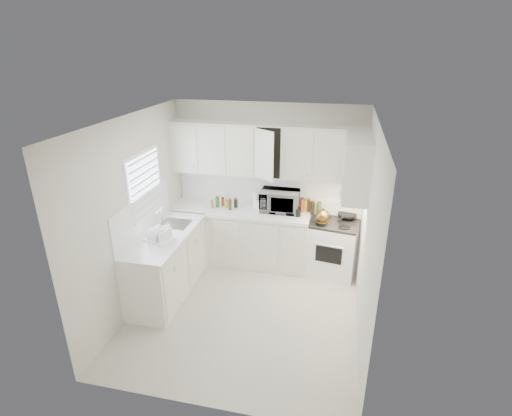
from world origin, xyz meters
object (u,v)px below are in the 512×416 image
(stove, at_px, (333,241))
(tea_kettle, at_px, (323,215))
(microwave, at_px, (280,199))
(utensil_crock, at_px, (298,206))
(rice_cooker, at_px, (262,204))
(dish_rack, at_px, (159,234))

(stove, relative_size, tea_kettle, 4.52)
(stove, height_order, tea_kettle, tea_kettle)
(tea_kettle, xyz_separation_m, microwave, (-0.69, 0.27, 0.10))
(utensil_crock, bearing_deg, rice_cooker, 168.28)
(utensil_crock, distance_m, dish_rack, 2.10)
(microwave, distance_m, rice_cooker, 0.30)
(tea_kettle, distance_m, microwave, 0.75)
(dish_rack, bearing_deg, microwave, 62.76)
(microwave, xyz_separation_m, dish_rack, (-1.41, -1.37, -0.10))
(dish_rack, bearing_deg, tea_kettle, 46.25)
(stove, bearing_deg, rice_cooker, -175.01)
(tea_kettle, relative_size, dish_rack, 0.70)
(rice_cooker, relative_size, utensil_crock, 0.67)
(tea_kettle, height_order, utensil_crock, utensil_crock)
(rice_cooker, height_order, utensil_crock, utensil_crock)
(tea_kettle, distance_m, utensil_crock, 0.40)
(rice_cooker, relative_size, dish_rack, 0.60)
(microwave, height_order, utensil_crock, microwave)
(stove, distance_m, utensil_crock, 0.79)
(microwave, xyz_separation_m, utensil_crock, (0.31, -0.16, -0.04))
(rice_cooker, bearing_deg, tea_kettle, 3.11)
(tea_kettle, xyz_separation_m, utensil_crock, (-0.38, 0.11, 0.05))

